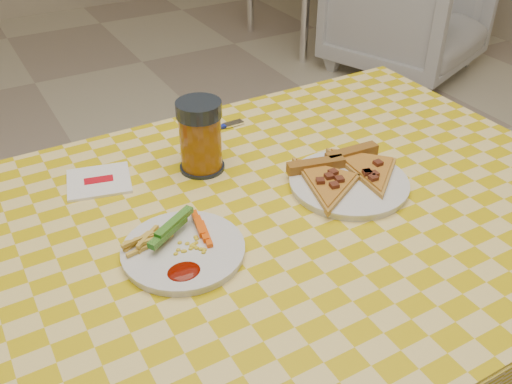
% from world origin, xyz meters
% --- Properties ---
extents(table, '(1.28, 0.88, 0.76)m').
position_xyz_m(table, '(0.00, 0.00, 0.68)').
color(table, white).
rests_on(table, ground).
extents(plate_left, '(0.23, 0.23, 0.01)m').
position_xyz_m(plate_left, '(-0.17, -0.02, 0.76)').
color(plate_left, silver).
rests_on(plate_left, table).
extents(plate_right, '(0.29, 0.29, 0.01)m').
position_xyz_m(plate_right, '(0.18, 0.00, 0.76)').
color(plate_right, silver).
rests_on(plate_right, table).
extents(fries_veggies, '(0.16, 0.15, 0.04)m').
position_xyz_m(fries_veggies, '(-0.18, -0.01, 0.78)').
color(fries_veggies, '#EAD04A').
rests_on(fries_veggies, plate_left).
extents(pizza_slices, '(0.27, 0.25, 0.02)m').
position_xyz_m(pizza_slices, '(0.19, 0.02, 0.78)').
color(pizza_slices, '#B77B38').
rests_on(pizza_slices, plate_right).
extents(drink_glass, '(0.09, 0.09, 0.15)m').
position_xyz_m(drink_glass, '(-0.03, 0.20, 0.83)').
color(drink_glass, black).
rests_on(drink_glass, table).
extents(napkin, '(0.14, 0.14, 0.01)m').
position_xyz_m(napkin, '(-0.23, 0.26, 0.76)').
color(napkin, white).
rests_on(napkin, table).
extents(fork, '(0.15, 0.02, 0.01)m').
position_xyz_m(fork, '(0.06, 0.34, 0.76)').
color(fork, navy).
rests_on(fork, table).
extents(bg_chair, '(0.97, 0.94, 0.79)m').
position_xyz_m(bg_chair, '(2.03, 1.76, 0.40)').
color(bg_chair, brown).
rests_on(bg_chair, ground).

